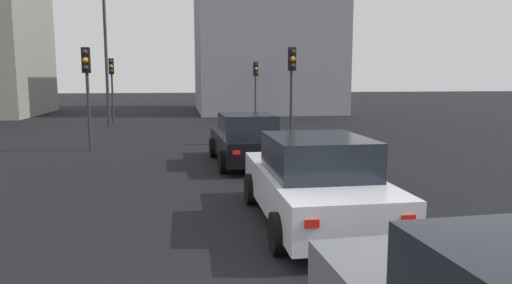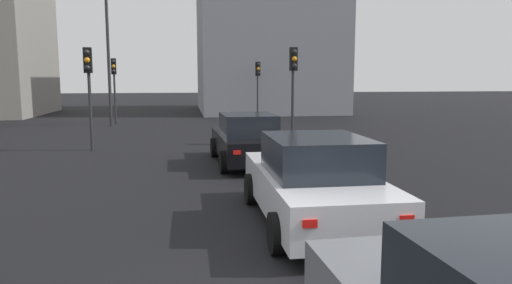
{
  "view_description": "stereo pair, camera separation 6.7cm",
  "coord_description": "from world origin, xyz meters",
  "px_view_note": "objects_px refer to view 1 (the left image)",
  "views": [
    {
      "loc": [
        -5.07,
        0.61,
        2.62
      ],
      "look_at": [
        4.56,
        -0.95,
        1.28
      ],
      "focal_mm": 32.78,
      "sensor_mm": 36.0,
      "label": 1
    },
    {
      "loc": [
        -5.08,
        0.55,
        2.62
      ],
      "look_at": [
        4.56,
        -0.95,
        1.28
      ],
      "focal_mm": 32.78,
      "sensor_mm": 36.0,
      "label": 2
    }
  ],
  "objects_px": {
    "car_white_left_second": "(314,182)",
    "street_lamp_kerbside": "(105,39)",
    "traffic_light_near_right": "(87,77)",
    "car_black_left_lead": "(246,140)",
    "traffic_light_far_right": "(256,78)",
    "traffic_light_near_left": "(112,77)",
    "traffic_light_far_left": "(292,75)"
  },
  "relations": [
    {
      "from": "car_white_left_second",
      "to": "traffic_light_far_left",
      "type": "xyz_separation_m",
      "value": [
        9.96,
        -1.97,
        1.97
      ]
    },
    {
      "from": "traffic_light_far_left",
      "to": "traffic_light_far_right",
      "type": "bearing_deg",
      "value": 173.39
    },
    {
      "from": "car_black_left_lead",
      "to": "traffic_light_far_right",
      "type": "distance_m",
      "value": 16.24
    },
    {
      "from": "traffic_light_far_left",
      "to": "traffic_light_far_right",
      "type": "distance_m",
      "value": 12.01
    },
    {
      "from": "street_lamp_kerbside",
      "to": "car_white_left_second",
      "type": "bearing_deg",
      "value": -161.4
    },
    {
      "from": "car_white_left_second",
      "to": "traffic_light_near_left",
      "type": "distance_m",
      "value": 20.73
    },
    {
      "from": "traffic_light_near_left",
      "to": "street_lamp_kerbside",
      "type": "bearing_deg",
      "value": -9.63
    },
    {
      "from": "traffic_light_far_left",
      "to": "traffic_light_near_left",
      "type": "bearing_deg",
      "value": -144.34
    },
    {
      "from": "car_black_left_lead",
      "to": "traffic_light_far_right",
      "type": "height_order",
      "value": "traffic_light_far_right"
    },
    {
      "from": "car_black_left_lead",
      "to": "traffic_light_near_left",
      "type": "distance_m",
      "value": 14.92
    },
    {
      "from": "traffic_light_near_right",
      "to": "traffic_light_near_left",
      "type": "bearing_deg",
      "value": -177.24
    },
    {
      "from": "traffic_light_near_right",
      "to": "street_lamp_kerbside",
      "type": "distance_m",
      "value": 9.27
    },
    {
      "from": "car_black_left_lead",
      "to": "traffic_light_near_left",
      "type": "relative_size",
      "value": 1.21
    },
    {
      "from": "traffic_light_near_left",
      "to": "traffic_light_near_right",
      "type": "distance_m",
      "value": 10.18
    },
    {
      "from": "car_black_left_lead",
      "to": "traffic_light_near_right",
      "type": "xyz_separation_m",
      "value": [
        3.45,
        5.23,
        1.92
      ]
    },
    {
      "from": "car_black_left_lead",
      "to": "car_white_left_second",
      "type": "height_order",
      "value": "car_white_left_second"
    },
    {
      "from": "traffic_light_near_right",
      "to": "car_black_left_lead",
      "type": "bearing_deg",
      "value": 56.32
    },
    {
      "from": "car_white_left_second",
      "to": "street_lamp_kerbside",
      "type": "height_order",
      "value": "street_lamp_kerbside"
    },
    {
      "from": "car_black_left_lead",
      "to": "street_lamp_kerbside",
      "type": "xyz_separation_m",
      "value": [
        12.47,
        5.86,
        3.98
      ]
    },
    {
      "from": "car_white_left_second",
      "to": "traffic_light_near_right",
      "type": "relative_size",
      "value": 1.25
    },
    {
      "from": "traffic_light_near_left",
      "to": "traffic_light_far_right",
      "type": "bearing_deg",
      "value": 99.33
    },
    {
      "from": "traffic_light_near_left",
      "to": "car_white_left_second",
      "type": "bearing_deg",
      "value": 12.04
    },
    {
      "from": "car_black_left_lead",
      "to": "traffic_light_far_left",
      "type": "bearing_deg",
      "value": -33.06
    },
    {
      "from": "car_white_left_second",
      "to": "street_lamp_kerbside",
      "type": "xyz_separation_m",
      "value": [
        18.55,
        6.24,
        3.95
      ]
    },
    {
      "from": "traffic_light_near_left",
      "to": "traffic_light_far_right",
      "type": "xyz_separation_m",
      "value": [
        2.26,
        -8.64,
        -0.05
      ]
    },
    {
      "from": "traffic_light_near_left",
      "to": "street_lamp_kerbside",
      "type": "relative_size",
      "value": 0.46
    },
    {
      "from": "car_white_left_second",
      "to": "traffic_light_far_left",
      "type": "distance_m",
      "value": 10.34
    },
    {
      "from": "car_white_left_second",
      "to": "traffic_light_near_right",
      "type": "xyz_separation_m",
      "value": [
        9.54,
        5.62,
        1.9
      ]
    },
    {
      "from": "traffic_light_near_left",
      "to": "street_lamp_kerbside",
      "type": "xyz_separation_m",
      "value": [
        -1.15,
        0.09,
        2.03
      ]
    },
    {
      "from": "traffic_light_near_right",
      "to": "street_lamp_kerbside",
      "type": "bearing_deg",
      "value": -176.3
    },
    {
      "from": "traffic_light_near_right",
      "to": "traffic_light_far_right",
      "type": "height_order",
      "value": "traffic_light_near_right"
    },
    {
      "from": "car_white_left_second",
      "to": "traffic_light_near_left",
      "type": "xyz_separation_m",
      "value": [
        19.7,
        6.16,
        1.92
      ]
    }
  ]
}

